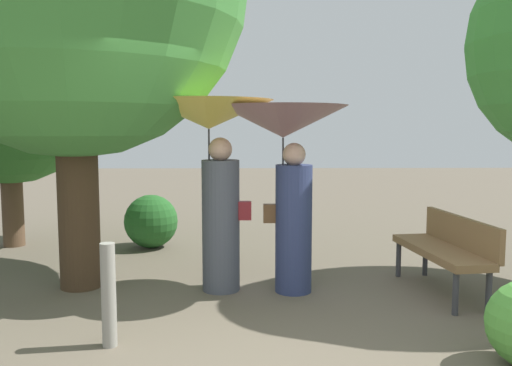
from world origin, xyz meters
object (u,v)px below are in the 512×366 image
person_left (212,147)px  park_bench (447,246)px  path_marker_post (109,295)px  person_right (286,149)px  tree_near_left (6,77)px

person_left → park_bench: size_ratio=1.34×
person_left → path_marker_post: 2.05m
person_right → park_bench: size_ratio=1.30×
person_left → path_marker_post: (-0.76, -1.51, -1.15)m
person_right → person_left: bearing=91.3°
path_marker_post → park_bench: bearing=22.4°
tree_near_left → path_marker_post: (2.40, -3.78, -2.10)m
person_left → path_marker_post: bearing=159.6°
park_bench → path_marker_post: (-3.29, -1.35, -0.08)m
park_bench → person_right: bearing=-99.8°
person_left → person_right: 0.79m
tree_near_left → person_left: bearing=-35.6°
tree_near_left → person_right: bearing=-30.6°
park_bench → tree_near_left: 6.51m
tree_near_left → path_marker_post: 4.95m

